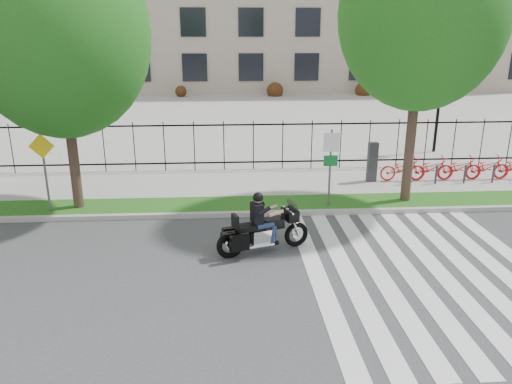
{
  "coord_description": "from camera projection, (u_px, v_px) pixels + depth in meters",
  "views": [
    {
      "loc": [
        0.04,
        -10.68,
        5.6
      ],
      "look_at": [
        0.91,
        3.0,
        1.16
      ],
      "focal_mm": 35.0,
      "sensor_mm": 36.0,
      "label": 1
    }
  ],
  "objects": [
    {
      "name": "bike_share_station",
      "position": [
        499.0,
        167.0,
        19.14
      ],
      "size": [
        9.94,
        0.84,
        1.5
      ],
      "color": "#2D2D33",
      "rests_on": "sidewalk"
    },
    {
      "name": "curb",
      "position": [
        225.0,
        214.0,
        15.73
      ],
      "size": [
        60.0,
        0.2,
        0.15
      ],
      "primitive_type": "cube",
      "color": "#9D9B94",
      "rests_on": "ground"
    },
    {
      "name": "plaza",
      "position": [
        224.0,
        112.0,
        35.58
      ],
      "size": [
        80.0,
        34.0,
        0.1
      ],
      "primitive_type": "cube",
      "color": "gray",
      "rests_on": "ground"
    },
    {
      "name": "sign_pole_warning",
      "position": [
        44.0,
        162.0,
        15.34
      ],
      "size": [
        0.78,
        0.09,
        2.49
      ],
      "color": "#59595B",
      "rests_on": "grass_verge"
    },
    {
      "name": "motorcycle_rider",
      "position": [
        263.0,
        228.0,
        13.06
      ],
      "size": [
        2.52,
        1.23,
        2.02
      ],
      "color": "black",
      "rests_on": "ground"
    },
    {
      "name": "sign_pole_regulatory",
      "position": [
        331.0,
        158.0,
        15.88
      ],
      "size": [
        0.5,
        0.09,
        2.5
      ],
      "color": "#59595B",
      "rests_on": "grass_verge"
    },
    {
      "name": "street_tree_2",
      "position": [
        423.0,
        14.0,
        15.05
      ],
      "size": [
        5.11,
        5.11,
        8.88
      ],
      "color": "#38261E",
      "rests_on": "grass_verge"
    },
    {
      "name": "sidewalk",
      "position": [
        225.0,
        184.0,
        18.91
      ],
      "size": [
        60.0,
        3.5,
        0.15
      ],
      "primitive_type": "cube",
      "color": "gray",
      "rests_on": "ground"
    },
    {
      "name": "street_tree_1",
      "position": [
        59.0,
        33.0,
        14.57
      ],
      "size": [
        5.36,
        5.36,
        8.46
      ],
      "color": "#38261E",
      "rests_on": "grass_verge"
    },
    {
      "name": "grass_verge",
      "position": [
        225.0,
        205.0,
        16.54
      ],
      "size": [
        60.0,
        1.5,
        0.15
      ],
      "primitive_type": "cube",
      "color": "#1A5114",
      "rests_on": "ground"
    },
    {
      "name": "lamp_post_right",
      "position": [
        441.0,
        85.0,
        22.87
      ],
      "size": [
        1.06,
        0.7,
        4.25
      ],
      "color": "black",
      "rests_on": "ground"
    },
    {
      "name": "iron_fence",
      "position": [
        224.0,
        146.0,
        20.24
      ],
      "size": [
        30.0,
        0.06,
        2.0
      ],
      "primitive_type": null,
      "color": "black",
      "rests_on": "sidewalk"
    },
    {
      "name": "crosswalk_stripes",
      "position": [
        424.0,
        272.0,
        12.15
      ],
      "size": [
        5.7,
        8.0,
        0.01
      ],
      "primitive_type": null,
      "color": "silver",
      "rests_on": "ground"
    },
    {
      "name": "ground",
      "position": [
        226.0,
        278.0,
        11.86
      ],
      "size": [
        120.0,
        120.0,
        0.0
      ],
      "primitive_type": "plane",
      "color": "#3A3B3D",
      "rests_on": "ground"
    }
  ]
}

